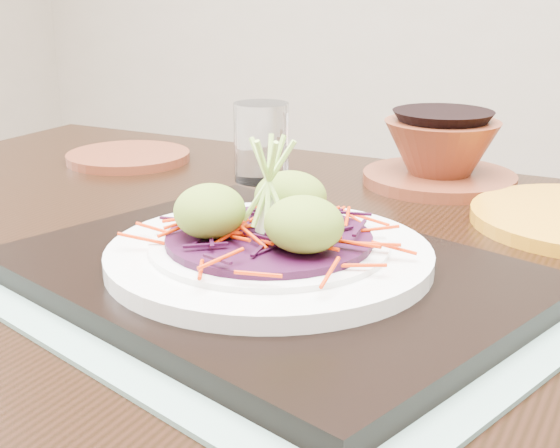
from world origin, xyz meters
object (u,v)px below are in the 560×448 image
at_px(dining_table, 281,358).
at_px(terracotta_bowl_set, 440,156).
at_px(terracotta_side_plate, 128,157).
at_px(white_plate, 269,254).
at_px(serving_tray, 269,275).
at_px(water_glass, 261,142).

distance_m(dining_table, terracotta_bowl_set, 0.34).
bearing_deg(terracotta_bowl_set, terracotta_side_plate, -171.76).
bearing_deg(white_plate, terracotta_side_plate, 138.73).
bearing_deg(terracotta_bowl_set, dining_table, -101.81).
bearing_deg(dining_table, serving_tray, -69.42).
distance_m(dining_table, white_plate, 0.15).
height_order(serving_tray, terracotta_bowl_set, terracotta_bowl_set).
bearing_deg(dining_table, terracotta_bowl_set, 80.61).
bearing_deg(dining_table, water_glass, 122.48).
xyz_separation_m(serving_tray, water_glass, (-0.16, 0.31, 0.03)).
bearing_deg(water_glass, terracotta_bowl_set, 20.30).
bearing_deg(dining_table, white_plate, -69.42).
bearing_deg(terracotta_bowl_set, serving_tray, -96.10).
bearing_deg(white_plate, water_glass, 117.45).
bearing_deg(terracotta_side_plate, terracotta_bowl_set, 8.24).
bearing_deg(terracotta_bowl_set, white_plate, -96.10).
bearing_deg(white_plate, dining_table, 108.16).
distance_m(dining_table, terracotta_side_plate, 0.44).
height_order(dining_table, white_plate, white_plate).
xyz_separation_m(white_plate, terracotta_bowl_set, (0.04, 0.38, 0.00)).
bearing_deg(white_plate, serving_tray, 90.00).
xyz_separation_m(terracotta_side_plate, water_glass, (0.21, -0.01, 0.04)).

